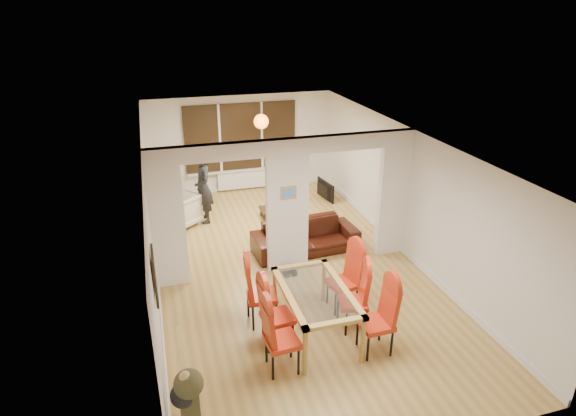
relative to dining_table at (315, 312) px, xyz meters
name	(u,v)px	position (x,y,z in m)	size (l,w,h in m)	color
floor	(287,266)	(0.17, 2.15, -0.40)	(5.00, 9.00, 0.01)	#B38F48
room_walls	(287,206)	(0.17, 2.15, 0.90)	(5.00, 9.00, 2.60)	silver
divider_wall	(287,206)	(0.17, 2.15, 0.90)	(5.00, 0.18, 2.60)	white
bay_window_blinds	(241,137)	(0.17, 6.59, 1.10)	(3.00, 0.08, 1.80)	black
radiator	(243,180)	(0.17, 6.55, -0.10)	(1.40, 0.08, 0.50)	white
pendant_light	(261,122)	(0.47, 5.45, 1.75)	(0.36, 0.36, 0.36)	orange
stair_newel	(185,379)	(-2.08, -1.05, 0.15)	(0.40, 1.20, 1.10)	tan
wall_poster	(155,276)	(-2.30, -0.25, 1.20)	(0.04, 0.52, 0.67)	gray
pillar_photo	(289,193)	(0.17, 2.05, 1.20)	(0.30, 0.03, 0.25)	#4C8CD8
dining_table	(315,312)	(0.00, 0.00, 0.00)	(0.97, 1.72, 0.81)	#AE8940
dining_chair_la	(282,336)	(-0.71, -0.60, 0.16)	(0.45, 0.45, 1.12)	#B72A12
dining_chair_lb	(277,313)	(-0.63, -0.05, 0.15)	(0.45, 0.45, 1.12)	#B72A12
dining_chair_lc	(262,291)	(-0.72, 0.55, 0.18)	(0.46, 0.46, 1.16)	#B72A12
dining_chair_ra	(376,319)	(0.71, -0.62, 0.17)	(0.46, 0.46, 1.15)	#B72A12
dining_chair_rb	(353,298)	(0.63, 0.00, 0.14)	(0.43, 0.43, 1.08)	#B72A12
dining_chair_rc	(343,279)	(0.66, 0.53, 0.17)	(0.46, 0.46, 1.15)	#B72A12
sofa	(305,237)	(0.72, 2.67, -0.08)	(2.19, 0.85, 0.64)	black
armchair	(178,210)	(-1.74, 4.67, -0.02)	(0.84, 0.82, 0.77)	beige
person	(203,188)	(-1.11, 4.75, 0.45)	(0.41, 0.62, 1.70)	black
television	(323,190)	(2.05, 5.27, -0.16)	(0.11, 0.85, 0.49)	black
coffee_table	(283,212)	(0.73, 4.47, -0.28)	(1.07, 0.53, 0.25)	#322211
bottle	(276,204)	(0.55, 4.44, -0.02)	(0.07, 0.07, 0.27)	#143F19
bowl	(276,209)	(0.53, 4.36, -0.13)	(0.20, 0.20, 0.05)	#322211
shoes	(289,272)	(0.12, 1.84, -0.35)	(0.24, 0.26, 0.10)	black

